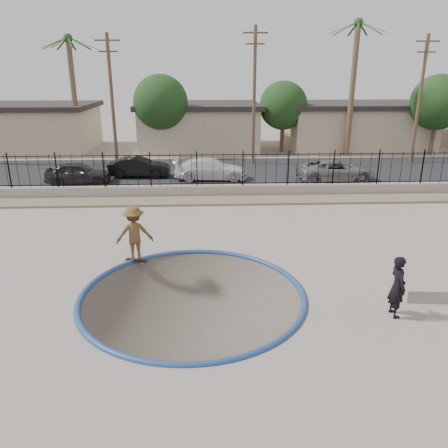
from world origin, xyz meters
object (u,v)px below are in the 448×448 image
skater (135,236)px  car_d (336,170)px  videographer (397,286)px  car_c (211,169)px  car_b (139,167)px  skateboard (136,260)px  concrete_ledge (430,292)px  car_a (78,173)px

skater → car_d: bearing=-141.5°
videographer → car_c: size_ratio=0.39×
skater → car_b: bearing=-92.1°
skateboard → car_c: (2.91, 12.56, 0.65)m
videographer → concrete_ledge: (1.50, 0.90, -0.70)m
videographer → car_a: (-13.01, 15.80, -0.20)m
concrete_ledge → car_d: size_ratio=0.33×
skater → car_a: (-5.17, 11.80, -0.31)m
skateboard → car_d: car_d is taller
skateboard → car_a: size_ratio=0.22×
concrete_ledge → car_b: size_ratio=0.41×
videographer → car_c: (-4.94, 16.56, -0.19)m
skateboard → car_d: bearing=67.6°
skater → car_b: skater is taller
car_a → car_b: 3.81m
car_c → concrete_ledge: bearing=-155.4°
skater → concrete_ledge: bearing=152.3°
car_a → car_c: size_ratio=0.84×
car_d → car_a: bearing=85.4°
concrete_ledge → car_a: 20.80m
skater → videographer: 8.81m
skateboard → videographer: size_ratio=0.48×
videographer → concrete_ledge: bearing=-62.1°
car_b → car_c: (4.62, -0.84, 0.02)m
car_b → car_c: size_ratio=0.85×
car_b → car_c: bearing=-99.6°
videographer → car_b: 19.85m
skateboard → concrete_ledge: concrete_ledge is taller
skateboard → car_a: bearing=133.4°
car_d → skateboard: bearing=133.3°
videographer → car_b: size_ratio=0.46×
videographer → car_b: (-9.56, 17.40, -0.22)m
skateboard → concrete_ledge: (9.34, -3.10, 0.14)m
skateboard → car_b: (-1.71, 13.40, 0.62)m
skateboard → car_b: size_ratio=0.22×
concrete_ledge → car_d: bearing=84.8°
car_b → car_d: size_ratio=0.81×
skateboard → car_c: car_c is taller
skater → car_c: bearing=-112.4°
skateboard → car_b: 13.52m
videographer → car_d: 16.05m
skater → videographer: (7.84, -4.00, -0.11)m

